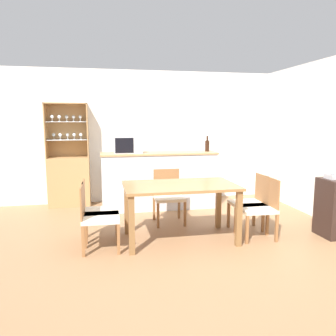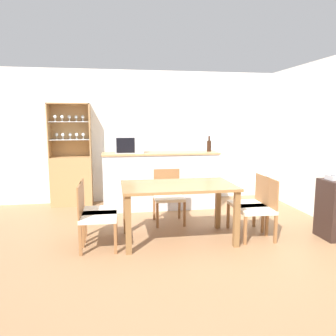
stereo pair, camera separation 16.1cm
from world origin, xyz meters
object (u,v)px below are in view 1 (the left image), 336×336
Objects in this scene: display_cabinet at (69,174)px; dining_chair_side_right_near at (259,207)px; microwave at (128,145)px; wine_bottle at (207,145)px; dining_chair_side_right_far at (251,203)px; telephone at (335,176)px; dining_chair_side_left_near at (97,217)px; dining_chair_head_far at (168,196)px; dining_table at (180,192)px; dining_chair_side_left_far at (97,211)px.

display_cabinet is 3.53m from dining_chair_side_right_near.
microwave is 1.69× the size of wine_bottle.
dining_chair_side_right_far is 3.77× the size of telephone.
wine_bottle is 1.31× the size of telephone.
dining_chair_side_left_near is 1.69× the size of microwave.
dining_chair_side_right_far is (0.00, 0.26, 0.00)m from dining_chair_side_right_near.
display_cabinet is at bearing 169.24° from wine_bottle.
dining_chair_side_right_near is at bearing 172.54° from telephone.
telephone reaches higher than dining_chair_side_left_near.
microwave is (-0.56, 0.88, 0.75)m from dining_chair_head_far.
dining_table is 1.80× the size of dining_chair_head_far.
telephone is (1.03, -0.14, 0.42)m from dining_chair_side_right_near.
dining_chair_side_right_near is at bearing -40.09° from display_cabinet.
dining_table is 1.96m from wine_bottle.
dining_chair_side_left_far is 3.77× the size of telephone.
telephone reaches higher than dining_chair_side_right_far.
wine_bottle reaches higher than dining_chair_side_right_far.
telephone is at bearing 83.30° from dining_chair_side_left_far.
display_cabinet reaches higher than dining_table.
dining_chair_side_left_far and dining_chair_head_far have the same top height.
dining_chair_side_right_far is 1.69× the size of microwave.
dining_chair_head_far and dining_chair_side_right_near have the same top height.
dining_chair_side_left_near is (0.54, -2.27, -0.17)m from display_cabinet.
display_cabinet is 2.31× the size of dining_chair_side_right_near.
wine_bottle is (2.00, 1.53, 0.71)m from dining_chair_side_left_far.
dining_chair_head_far is 1.41m from dining_chair_side_right_near.
dining_chair_side_left_near and dining_chair_side_right_near have the same top height.
telephone is at bearing -7.19° from dining_table.
dining_chair_side_left_far reaches higher than dining_table.
dining_chair_side_right_far is (2.16, 0.26, 0.00)m from dining_chair_side_left_near.
dining_chair_side_left_near is at bearing -106.42° from microwave.
wine_bottle is at bearing 121.87° from telephone.
dining_chair_side_right_near is (1.08, -0.91, 0.00)m from dining_chair_head_far.
dining_chair_side_left_far is 1.00× the size of dining_chair_side_left_near.
dining_chair_head_far is (1.08, 0.64, 0.00)m from dining_chair_side_left_far.
microwave reaches higher than wine_bottle.
dining_chair_head_far is 3.77× the size of telephone.
telephone is at bearing -35.74° from microwave.
dining_chair_side_left_far and dining_chair_side_right_far have the same top height.
dining_chair_side_left_far is at bearing 31.39° from dining_chair_head_far.
dining_chair_side_left_far is (0.54, -2.01, -0.17)m from display_cabinet.
dining_chair_side_right_near is at bearing -84.69° from wine_bottle.
microwave reaches higher than dining_table.
dining_chair_head_far is at bearing 52.57° from dining_chair_side_right_near.
microwave is at bearing 144.26° from telephone.
display_cabinet is 2.31× the size of dining_chair_side_left_far.
dining_table is 2.14m from telephone.
wine_bottle is 2.29m from telephone.
dining_chair_side_left_far is 1.00× the size of dining_chair_head_far.
wine_bottle is (1.47, 0.01, -0.04)m from microwave.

